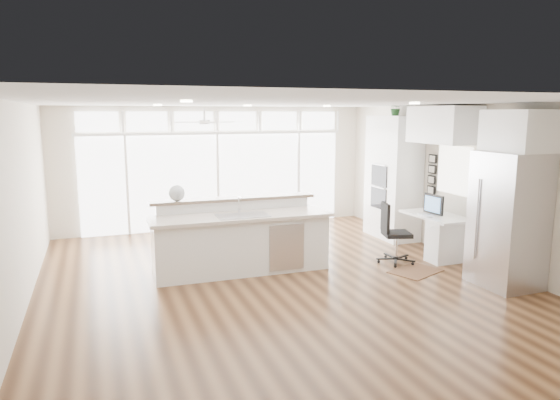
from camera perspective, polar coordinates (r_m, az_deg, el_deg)
name	(u,v)px	position (r m, az deg, el deg)	size (l,w,h in m)	color
floor	(278,281)	(7.79, -0.19, -9.29)	(7.00, 8.00, 0.02)	#412614
ceiling	(278,103)	(7.36, -0.20, 11.07)	(7.00, 8.00, 0.02)	silver
wall_back	(217,168)	(11.26, -7.25, 3.69)	(7.00, 0.04, 2.70)	beige
wall_front	(461,274)	(4.04, 19.97, -7.96)	(7.00, 0.04, 2.70)	beige
wall_left	(17,210)	(7.08, -27.87, -1.02)	(0.04, 8.00, 2.70)	beige
wall_right	(467,183)	(9.25, 20.61, 1.81)	(0.04, 8.00, 2.70)	beige
glass_wall	(218,181)	(11.24, -7.15, 2.14)	(5.80, 0.06, 2.08)	silver
transom_row	(216,121)	(11.14, -7.29, 8.94)	(5.90, 0.06, 0.40)	silver
desk_window	(454,170)	(9.43, 19.31, 3.25)	(0.04, 0.85, 0.85)	white
ceiling_fan	(204,117)	(9.92, -8.63, 9.38)	(1.16, 1.16, 0.32)	silver
recessed_lights	(274,104)	(7.55, -0.74, 10.89)	(3.40, 3.00, 0.02)	white
oven_cabinet	(393,177)	(10.49, 12.79, 2.53)	(0.64, 1.20, 2.50)	white
desk_nook	(436,235)	(9.42, 17.36, -3.88)	(0.72, 1.30, 0.76)	white
upper_cabinets	(444,125)	(9.20, 18.19, 8.16)	(0.64, 1.30, 0.64)	white
refrigerator	(508,220)	(8.07, 24.61, -2.08)	(0.76, 0.90, 2.00)	silver
fridge_cabinet	(518,131)	(7.97, 25.59, 7.15)	(0.64, 0.90, 0.60)	white
framed_photos	(432,174)	(9.93, 16.99, 2.81)	(0.06, 0.22, 0.80)	black
kitchen_island	(241,237)	(8.10, -4.46, -4.23)	(2.91, 1.10, 1.16)	white
rug	(415,271)	(8.51, 15.22, -7.85)	(0.81, 0.58, 0.01)	#381F12
office_chair	(397,233)	(8.78, 13.20, -3.73)	(0.54, 0.50, 1.04)	black
fishbowl	(177,193)	(8.16, -11.70, 0.80)	(0.26, 0.26, 0.26)	silver
monitor	(434,204)	(9.26, 17.15, -0.47)	(0.08, 0.47, 0.39)	black
keyboard	(425,215)	(9.19, 16.25, -1.69)	(0.12, 0.32, 0.02)	silver
potted_plant	(396,109)	(10.41, 13.08, 10.07)	(0.30, 0.33, 0.26)	#235123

